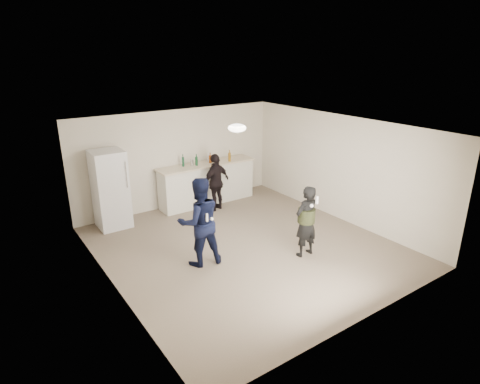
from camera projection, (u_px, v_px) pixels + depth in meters
floor at (245, 246)px, 8.41m from camera, size 6.00×6.00×0.00m
ceiling at (246, 128)px, 7.58m from camera, size 6.00×6.00×0.00m
wall_back at (178, 158)px, 10.32m from camera, size 6.00×0.00×6.00m
wall_front at (369, 247)px, 5.68m from camera, size 6.00×0.00×6.00m
wall_left at (108, 222)px, 6.52m from camera, size 0.00×6.00×6.00m
wall_right at (340, 168)px, 9.48m from camera, size 0.00×6.00×6.00m
counter at (207, 184)px, 10.65m from camera, size 2.60×0.56×1.05m
counter_top at (206, 164)px, 10.47m from camera, size 2.68×0.64×0.04m
fridge at (110, 189)px, 9.09m from camera, size 0.70×0.70×1.80m
fridge_handle at (126, 175)px, 8.82m from camera, size 0.02×0.02×0.60m
ceiling_dome at (237, 128)px, 7.83m from camera, size 0.36×0.36×0.16m
shaker at (192, 163)px, 10.21m from camera, size 0.08×0.08×0.17m
man at (199, 222)px, 7.48m from camera, size 0.94×0.80×1.72m
woman at (306, 221)px, 7.83m from camera, size 0.54×0.36×1.45m
camo_shorts at (306, 216)px, 7.79m from camera, size 0.34×0.34×0.28m
spectator at (216, 182)px, 10.13m from camera, size 0.92×0.57×1.47m
remote_man at (207, 217)px, 7.20m from camera, size 0.04×0.04×0.15m
nunchuk_man at (212, 219)px, 7.31m from camera, size 0.07×0.07×0.07m
remote_woman at (317, 200)px, 7.46m from camera, size 0.04×0.04×0.15m
nunchuk_woman at (312, 206)px, 7.46m from camera, size 0.07×0.07×0.07m
bottle_cluster at (207, 159)px, 10.43m from camera, size 1.30×0.39×0.24m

